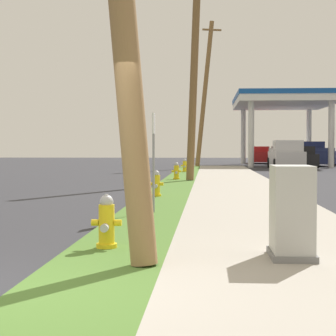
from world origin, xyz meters
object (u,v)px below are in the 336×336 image
Objects in this scene: truck_navy_at_far_bay at (313,155)px; fire_hydrant_third at (176,172)px; car_black_by_far_pump at (301,158)px; fire_hydrant_second at (156,185)px; utility_cabinet at (292,215)px; utility_pole_background at (205,93)px; fire_hydrant_fourth at (185,166)px; utility_pole_midground at (194,62)px; truck_silver_on_apron at (286,156)px; fire_hydrant_nearest at (107,224)px; street_sign_post at (154,141)px; car_red_by_near_pump at (260,156)px; truck_white_at_forecourt at (290,154)px.

fire_hydrant_third is at bearing -112.93° from truck_navy_at_far_bay.
fire_hydrant_second is at bearing -106.39° from car_black_by_far_pump.
utility_pole_background is at bearing 92.03° from utility_cabinet.
fire_hydrant_third is at bearing -90.39° from fire_hydrant_fourth.
utility_pole_midground is 1.77× the size of truck_navy_at_far_bay.
utility_pole_background is at bearing 87.34° from fire_hydrant_second.
utility_cabinet is at bearing -82.56° from fire_hydrant_third.
car_black_by_far_pump is 0.84× the size of truck_silver_on_apron.
car_black_by_far_pump is 0.82× the size of truck_navy_at_far_bay.
truck_navy_at_far_bay reaches higher than fire_hydrant_nearest.
utility_pole_background is 2.31× the size of car_black_by_far_pump.
truck_navy_at_far_bay is at bearing 75.21° from street_sign_post.
fire_hydrant_nearest is 42.31m from truck_navy_at_far_bay.
fire_hydrant_fourth is at bearing 89.61° from fire_hydrant_third.
utility_pole_midground is 18.05m from utility_pole_background.
fire_hydrant_fourth is 23.00m from car_red_by_near_pump.
truck_white_at_forecourt is at bearing 80.80° from truck_silver_on_apron.
truck_silver_on_apron is (-1.77, -10.93, 0.00)m from truck_white_at_forecourt.
street_sign_post is at bearing -89.62° from fire_hydrant_fourth.
car_black_by_far_pump is at bearing 67.01° from fire_hydrant_third.
street_sign_post is at bearing -103.90° from car_black_by_far_pump.
utility_pole_midground is at bearing -109.86° from truck_silver_on_apron.
car_red_by_near_pump reaches higher than utility_cabinet.
utility_pole_midground is at bearing -28.36° from fire_hydrant_third.
fire_hydrant_fourth is 0.07× the size of utility_pole_background.
fire_hydrant_fourth is 9.69m from utility_pole_midground.
street_sign_post is 41.26m from truck_white_at_forecourt.
fire_hydrant_fourth is 0.64× the size of utility_cabinet.
fire_hydrant_fourth is 20.91m from truck_white_at_forecourt.
street_sign_post is 43.90m from car_red_by_near_pump.
car_red_by_near_pump is at bearing 68.10° from utility_pole_background.
fire_hydrant_second is at bearing -90.54° from fire_hydrant_fourth.
fire_hydrant_second is 1.00× the size of fire_hydrant_fourth.
car_black_by_far_pump is (8.30, 11.67, 0.28)m from fire_hydrant_fourth.
utility_pole_background is 11.34m from truck_navy_at_far_bay.
fire_hydrant_fourth is at bearing -129.48° from truck_silver_on_apron.
fire_hydrant_nearest and fire_hydrant_fourth have the same top height.
utility_pole_background reaches higher than fire_hydrant_nearest.
fire_hydrant_nearest is 0.16× the size of car_red_by_near_pump.
truck_navy_at_far_bay is at bearing -71.38° from truck_white_at_forecourt.
fire_hydrant_nearest is 0.64× the size of utility_cabinet.
truck_navy_at_far_bay is at bearing 69.06° from utility_pole_midground.
street_sign_post is (0.14, -21.31, 1.19)m from fire_hydrant_fourth.
fire_hydrant_fourth is 0.35× the size of street_sign_post.
street_sign_post is at bearing 86.95° from fire_hydrant_nearest.
utility_pole_midground is at bearing -85.09° from fire_hydrant_fourth.
truck_silver_on_apron is at bearing 50.52° from fire_hydrant_fourth.
utility_pole_background is at bearing 86.33° from fire_hydrant_third.
fire_hydrant_second and fire_hydrant_fourth have the same top height.
car_red_by_near_pump is at bearing 85.56° from utility_cabinet.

